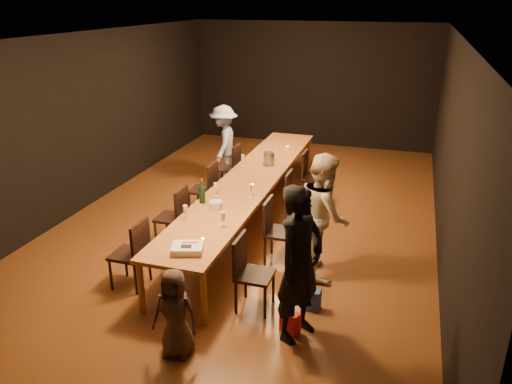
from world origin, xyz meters
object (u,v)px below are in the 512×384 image
(woman_birthday, at_px, (300,264))
(child, at_px, (175,314))
(chair_right_2, at_px, (300,201))
(plate_stack, at_px, (216,205))
(man_blue, at_px, (224,143))
(champagne_bottle, at_px, (202,191))
(chair_right_3, at_px, (314,177))
(chair_left_2, at_px, (203,189))
(ice_bucket, at_px, (269,158))
(birthday_cake, at_px, (187,248))
(chair_right_0, at_px, (255,274))
(chair_left_0, at_px, (129,253))
(chair_left_3, at_px, (227,168))
(woman_tan, at_px, (324,215))
(table, at_px, (250,181))
(chair_left_1, at_px, (171,217))
(chair_right_1, at_px, (281,232))

(woman_birthday, xyz_separation_m, child, (-1.14, -0.70, -0.39))
(chair_right_2, bearing_deg, plate_stack, -35.19)
(man_blue, relative_size, champagne_bottle, 4.08)
(chair_right_3, xyz_separation_m, plate_stack, (-0.93, -2.51, 0.34))
(chair_left_2, height_order, ice_bucket, ice_bucket)
(chair_right_3, relative_size, chair_left_2, 1.00)
(chair_left_2, height_order, birthday_cake, chair_left_2)
(chair_right_0, relative_size, ice_bucket, 4.31)
(plate_stack, bearing_deg, chair_left_0, -125.45)
(chair_left_0, distance_m, chair_left_3, 3.60)
(chair_right_2, height_order, plate_stack, chair_right_2)
(chair_left_2, xyz_separation_m, woman_tan, (2.30, -1.30, 0.38))
(table, distance_m, chair_left_1, 1.49)
(chair_right_1, relative_size, chair_left_2, 1.00)
(chair_right_3, relative_size, child, 0.93)
(table, bearing_deg, birthday_cake, -88.08)
(chair_left_0, xyz_separation_m, man_blue, (-0.30, 4.21, 0.30))
(chair_right_3, bearing_deg, chair_left_0, -25.28)
(chair_right_2, relative_size, champagne_bottle, 2.47)
(chair_right_1, distance_m, chair_right_3, 2.40)
(chair_left_1, height_order, child, child)
(chair_left_1, relative_size, child, 0.93)
(woman_tan, bearing_deg, table, 29.15)
(chair_left_1, height_order, plate_stack, chair_left_1)
(chair_left_0, bearing_deg, woman_birthday, -98.46)
(table, height_order, chair_right_0, chair_right_0)
(chair_left_1, height_order, chair_left_3, same)
(chair_left_2, bearing_deg, woman_birthday, -139.91)
(chair_left_1, xyz_separation_m, woman_tan, (2.30, -0.10, 0.38))
(chair_right_2, height_order, ice_bucket, ice_bucket)
(woman_tan, xyz_separation_m, champagne_bottle, (-1.79, 0.12, 0.09))
(woman_birthday, height_order, man_blue, woman_birthday)
(chair_right_3, relative_size, woman_tan, 0.55)
(chair_left_3, height_order, woman_tan, woman_tan)
(chair_right_2, distance_m, chair_right_3, 1.20)
(chair_right_1, height_order, champagne_bottle, champagne_bottle)
(chair_right_1, height_order, woman_birthday, woman_birthday)
(chair_right_1, distance_m, champagne_bottle, 1.28)
(chair_right_2, distance_m, man_blue, 2.72)
(man_blue, bearing_deg, chair_left_2, -1.15)
(chair_right_2, bearing_deg, chair_left_3, -125.22)
(chair_left_2, distance_m, chair_left_3, 1.20)
(chair_right_1, relative_size, chair_right_3, 1.00)
(woman_birthday, relative_size, ice_bucket, 8.23)
(chair_left_2, relative_size, chair_left_3, 1.00)
(chair_right_0, height_order, chair_left_0, same)
(table, xyz_separation_m, chair_right_2, (0.85, 0.00, -0.24))
(chair_left_3, distance_m, woman_tan, 3.42)
(chair_left_1, bearing_deg, chair_right_0, -125.22)
(chair_left_0, relative_size, birthday_cake, 2.16)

